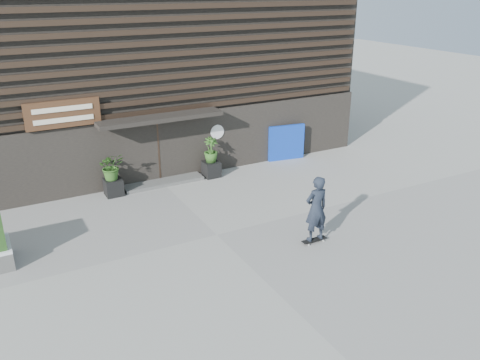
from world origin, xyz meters
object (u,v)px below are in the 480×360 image
planter_pot_right (211,169)px  planter_pot_left (114,187)px  blue_tarp (286,143)px  skateboarder (316,209)px

planter_pot_right → planter_pot_left: bearing=180.0°
planter_pot_left → blue_tarp: size_ratio=0.38×
planter_pot_right → skateboarder: skateboarder is taller
planter_pot_left → skateboarder: 7.48m
blue_tarp → skateboarder: 7.22m
skateboarder → planter_pot_right: bearing=93.6°
planter_pot_left → blue_tarp: blue_tarp is taller
planter_pot_left → blue_tarp: 7.44m
planter_pot_left → skateboarder: bearing=-55.7°
planter_pot_right → blue_tarp: 3.67m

